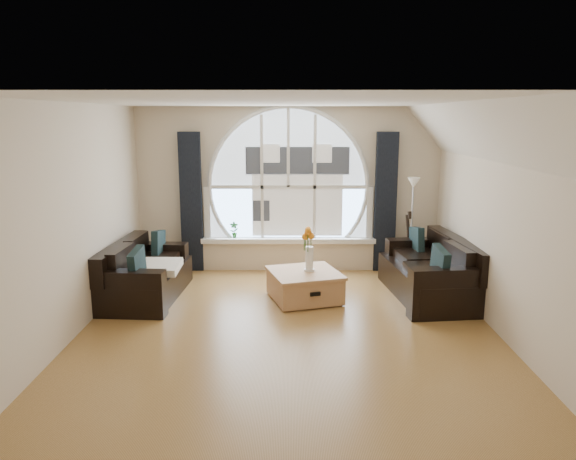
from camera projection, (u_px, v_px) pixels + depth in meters
The scene contains 21 objects.
ground at pixel (288, 330), 6.60m from camera, with size 5.00×5.50×0.01m, color brown.
ceiling at pixel (288, 102), 6.04m from camera, with size 5.00×5.50×0.01m, color silver.
wall_back at pixel (288, 189), 9.01m from camera, with size 5.00×0.01×2.70m, color beige.
wall_front at pixel (286, 298), 3.63m from camera, with size 5.00×0.01×2.70m, color beige.
wall_left at pixel (74, 221), 6.33m from camera, with size 0.01×5.50×2.70m, color beige.
wall_right at pixel (502, 221), 6.31m from camera, with size 0.01×5.50×2.70m, color beige.
attic_slope at pixel (483, 134), 6.11m from camera, with size 0.92×5.50×0.72m, color silver.
arched_window at pixel (288, 173), 8.93m from camera, with size 2.60×0.06×2.15m, color silver.
window_sill at pixel (288, 240), 9.09m from camera, with size 2.90×0.22×0.08m, color white.
window_frame at pixel (288, 173), 8.90m from camera, with size 2.76×0.08×2.15m, color white.
neighbor_house at pixel (297, 181), 8.94m from camera, with size 1.70×0.02×1.50m, color silver.
curtain_left at pixel (191, 202), 8.94m from camera, with size 0.35×0.12×2.30m, color black.
curtain_right at pixel (385, 203), 8.93m from camera, with size 0.35×0.12×2.30m, color black.
sofa_left at pixel (146, 270), 7.71m from camera, with size 0.89×1.78×0.79m, color black.
sofa_right at pixel (430, 270), 7.74m from camera, with size 0.96×1.92×0.85m, color black.
coffee_chest at pixel (305, 284), 7.64m from camera, with size 0.92×0.92×0.45m, color #AA774E.
throw_blanket at pixel (159, 267), 7.50m from camera, with size 0.55×0.55×0.10m, color silver.
vase_flowers at pixel (310, 244), 7.55m from camera, with size 0.24×0.24×0.70m, color white.
floor_lamp at pixel (412, 228), 8.66m from camera, with size 0.24×0.24×1.60m, color #B2B2B2.
guitar at pixel (407, 242), 8.84m from camera, with size 0.36×0.24×1.06m, color olive.
potted_plant at pixel (234, 230), 9.05m from camera, with size 0.14×0.10×0.27m, color #1E6023.
Camera 1 is at (0.02, -6.21, 2.54)m, focal length 33.88 mm.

